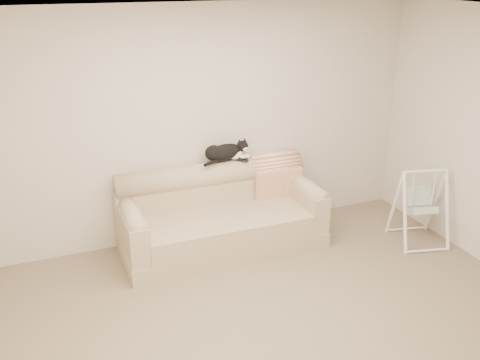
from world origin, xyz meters
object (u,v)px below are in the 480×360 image
Objects in this scene: baby_swing at (420,206)px; remote_b at (241,160)px; tuxedo_cat at (225,152)px; remote_a at (224,160)px; sofa at (220,216)px.

remote_b is at bearing 152.08° from baby_swing.
remote_b is 0.28× the size of tuxedo_cat.
baby_swing is (1.97, -1.00, -0.47)m from remote_a.
sofa is 2.50× the size of baby_swing.
remote_a is 0.10m from tuxedo_cat.
baby_swing is at bearing -27.92° from remote_b.
sofa is 13.53× the size of remote_b.
remote_a is at bearing 163.80° from remote_b.
sofa is 0.63m from remote_a.
tuxedo_cat is at bearing 56.74° from sofa.
sofa reaches higher than baby_swing.
sofa is 0.68m from remote_b.
sofa is 2.24m from baby_swing.
sofa is 0.72m from tuxedo_cat.
remote_b reaches higher than sofa.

